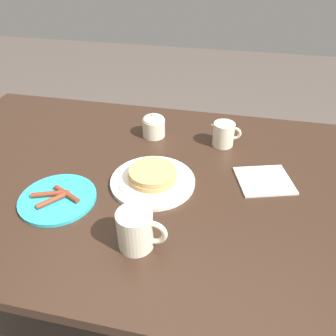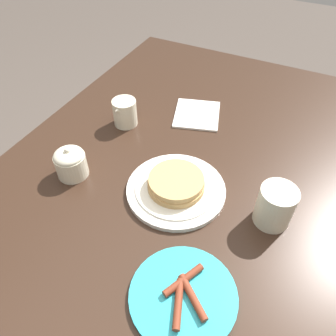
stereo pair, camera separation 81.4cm
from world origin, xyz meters
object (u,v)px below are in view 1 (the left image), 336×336
Objects in this scene: side_plate_bacon at (58,198)px; sugar_bowl at (154,125)px; pancake_plate at (153,178)px; creamer_pitcher at (223,134)px; coffee_mug at (137,230)px; napkin at (264,181)px.

sugar_bowl reaches higher than side_plate_bacon.
creamer_pitcher is (0.17, 0.25, 0.02)m from pancake_plate.
side_plate_bacon is at bearing 157.89° from coffee_mug.
side_plate_bacon is 1.12× the size of napkin.
creamer_pitcher and sugar_bowl have the same top height.
coffee_mug is at bearing -107.94° from creamer_pitcher.
creamer_pitcher is 0.22m from napkin.
creamer_pitcher is at bearing 54.79° from pancake_plate.
side_plate_bacon is 0.27m from coffee_mug.
coffee_mug is at bearing -22.11° from side_plate_bacon.
side_plate_bacon is 0.56m from napkin.
coffee_mug reaches higher than napkin.
napkin is at bearing 46.31° from coffee_mug.
coffee_mug is (0.02, -0.22, 0.03)m from pancake_plate.
creamer_pitcher is 0.58× the size of napkin.
pancake_plate is 0.26m from side_plate_bacon.
side_plate_bacon is at bearing -113.48° from sugar_bowl.
creamer_pitcher reaches higher than side_plate_bacon.
coffee_mug is 0.41m from napkin.
creamer_pitcher is (0.15, 0.47, -0.01)m from coffee_mug.
creamer_pitcher is at bearing 42.68° from side_plate_bacon.
coffee_mug is 1.08× the size of creamer_pitcher.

